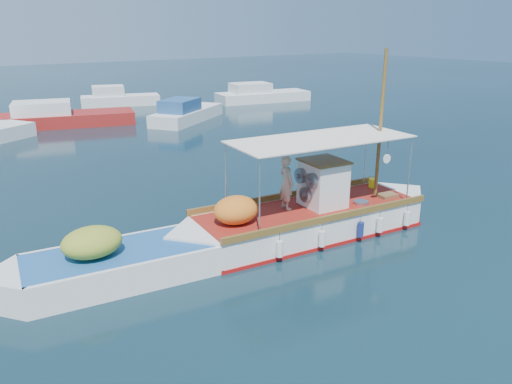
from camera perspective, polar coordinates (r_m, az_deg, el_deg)
ground at (r=15.88m, az=3.18°, el=-4.29°), size 160.00×160.00×0.00m
fishing_caique at (r=15.44m, az=5.94°, el=-3.04°), size 9.29×3.22×5.69m
dinghy at (r=13.24m, az=-14.40°, el=-8.00°), size 7.08×2.57×1.74m
bg_boat_n at (r=34.89m, az=-21.47°, el=7.87°), size 9.06×4.90×1.80m
bg_boat_ne at (r=34.32m, az=-8.03°, el=8.80°), size 6.73×5.68×1.80m
bg_boat_e at (r=43.25m, az=0.49°, el=10.94°), size 8.23×3.87×1.80m
bg_boat_far_n at (r=42.57m, az=-15.49°, el=10.17°), size 6.41×3.61×1.80m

